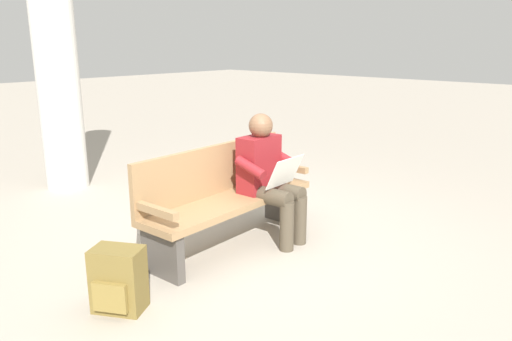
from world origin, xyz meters
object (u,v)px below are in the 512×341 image
support_pillar (54,45)px  person_seated (268,174)px  bench_near (225,196)px  backpack (118,280)px

support_pillar → person_seated: bearing=97.8°
bench_near → support_pillar: size_ratio=0.52×
backpack → support_pillar: (-1.23, -3.08, 1.54)m
person_seated → support_pillar: size_ratio=0.33×
person_seated → support_pillar: 3.25m
person_seated → bench_near: bearing=-34.8°
backpack → support_pillar: size_ratio=0.13×
bench_near → support_pillar: 3.09m
person_seated → backpack: person_seated is taller
bench_near → backpack: bench_near is taller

